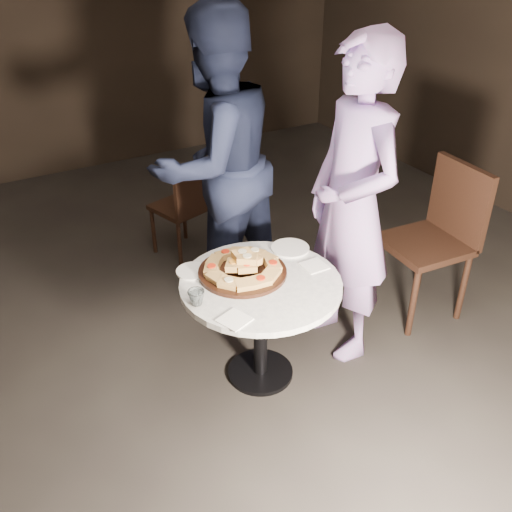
{
  "coord_description": "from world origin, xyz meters",
  "views": [
    {
      "loc": [
        -1.26,
        -2.26,
        2.29
      ],
      "look_at": [
        0.01,
        -0.07,
        0.77
      ],
      "focal_mm": 40.0,
      "sensor_mm": 36.0,
      "label": 1
    }
  ],
  "objects_px": {
    "focaccia_pile": "(243,265)",
    "diner_teal": "(352,206)",
    "chair_far": "(187,203)",
    "chair_right": "(439,231)",
    "diner_navy": "(215,165)",
    "table": "(261,300)",
    "water_glass": "(196,298)",
    "serving_board": "(243,272)"
  },
  "relations": [
    {
      "from": "chair_far",
      "to": "focaccia_pile",
      "type": "bearing_deg",
      "value": 62.83
    },
    {
      "from": "serving_board",
      "to": "diner_navy",
      "type": "distance_m",
      "value": 0.85
    },
    {
      "from": "table",
      "to": "serving_board",
      "type": "relative_size",
      "value": 2.12
    },
    {
      "from": "chair_right",
      "to": "diner_navy",
      "type": "xyz_separation_m",
      "value": [
        -1.13,
        0.86,
        0.37
      ]
    },
    {
      "from": "chair_far",
      "to": "diner_teal",
      "type": "relative_size",
      "value": 0.42
    },
    {
      "from": "table",
      "to": "focaccia_pile",
      "type": "distance_m",
      "value": 0.21
    },
    {
      "from": "focaccia_pile",
      "to": "diner_teal",
      "type": "distance_m",
      "value": 0.68
    },
    {
      "from": "table",
      "to": "water_glass",
      "type": "distance_m",
      "value": 0.41
    },
    {
      "from": "focaccia_pile",
      "to": "table",
      "type": "bearing_deg",
      "value": -69.82
    },
    {
      "from": "table",
      "to": "water_glass",
      "type": "relative_size",
      "value": 11.91
    },
    {
      "from": "diner_navy",
      "to": "diner_teal",
      "type": "xyz_separation_m",
      "value": [
        0.41,
        -0.85,
        -0.03
      ]
    },
    {
      "from": "serving_board",
      "to": "focaccia_pile",
      "type": "relative_size",
      "value": 1.11
    },
    {
      "from": "water_glass",
      "to": "chair_far",
      "type": "distance_m",
      "value": 1.57
    },
    {
      "from": "table",
      "to": "chair_right",
      "type": "height_order",
      "value": "chair_right"
    },
    {
      "from": "water_glass",
      "to": "focaccia_pile",
      "type": "bearing_deg",
      "value": 20.87
    },
    {
      "from": "chair_far",
      "to": "chair_right",
      "type": "height_order",
      "value": "chair_right"
    },
    {
      "from": "focaccia_pile",
      "to": "chair_far",
      "type": "distance_m",
      "value": 1.36
    },
    {
      "from": "chair_far",
      "to": "chair_right",
      "type": "bearing_deg",
      "value": 111.63
    },
    {
      "from": "chair_far",
      "to": "diner_navy",
      "type": "height_order",
      "value": "diner_navy"
    },
    {
      "from": "serving_board",
      "to": "diner_teal",
      "type": "relative_size",
      "value": 0.26
    },
    {
      "from": "focaccia_pile",
      "to": "chair_right",
      "type": "bearing_deg",
      "value": -4.16
    },
    {
      "from": "serving_board",
      "to": "chair_right",
      "type": "xyz_separation_m",
      "value": [
        1.36,
        -0.1,
        -0.07
      ]
    },
    {
      "from": "table",
      "to": "diner_navy",
      "type": "bearing_deg",
      "value": 78.01
    },
    {
      "from": "diner_teal",
      "to": "focaccia_pile",
      "type": "bearing_deg",
      "value": -91.99
    },
    {
      "from": "chair_right",
      "to": "focaccia_pile",
      "type": "bearing_deg",
      "value": -89.47
    },
    {
      "from": "focaccia_pile",
      "to": "diner_teal",
      "type": "height_order",
      "value": "diner_teal"
    },
    {
      "from": "serving_board",
      "to": "diner_navy",
      "type": "xyz_separation_m",
      "value": [
        0.23,
        0.76,
        0.3
      ]
    },
    {
      "from": "serving_board",
      "to": "focaccia_pile",
      "type": "xyz_separation_m",
      "value": [
        0.0,
        -0.0,
        0.04
      ]
    },
    {
      "from": "table",
      "to": "diner_teal",
      "type": "xyz_separation_m",
      "value": [
        0.59,
        0.02,
        0.4
      ]
    },
    {
      "from": "chair_far",
      "to": "diner_navy",
      "type": "xyz_separation_m",
      "value": [
        -0.02,
        -0.56,
        0.5
      ]
    },
    {
      "from": "table",
      "to": "diner_navy",
      "type": "distance_m",
      "value": 0.99
    },
    {
      "from": "serving_board",
      "to": "water_glass",
      "type": "relative_size",
      "value": 5.61
    },
    {
      "from": "table",
      "to": "chair_far",
      "type": "bearing_deg",
      "value": 81.71
    },
    {
      "from": "chair_far",
      "to": "chair_right",
      "type": "distance_m",
      "value": 1.8
    },
    {
      "from": "water_glass",
      "to": "diner_navy",
      "type": "bearing_deg",
      "value": 57.67
    },
    {
      "from": "table",
      "to": "serving_board",
      "type": "bearing_deg",
      "value": 111.78
    },
    {
      "from": "focaccia_pile",
      "to": "serving_board",
      "type": "bearing_deg",
      "value": 168.6
    },
    {
      "from": "diner_teal",
      "to": "chair_right",
      "type": "bearing_deg",
      "value": 95.4
    },
    {
      "from": "table",
      "to": "chair_far",
      "type": "xyz_separation_m",
      "value": [
        0.21,
        1.43,
        -0.07
      ]
    },
    {
      "from": "table",
      "to": "serving_board",
      "type": "distance_m",
      "value": 0.18
    },
    {
      "from": "serving_board",
      "to": "water_glass",
      "type": "bearing_deg",
      "value": -158.78
    },
    {
      "from": "water_glass",
      "to": "chair_right",
      "type": "distance_m",
      "value": 1.69
    }
  ]
}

